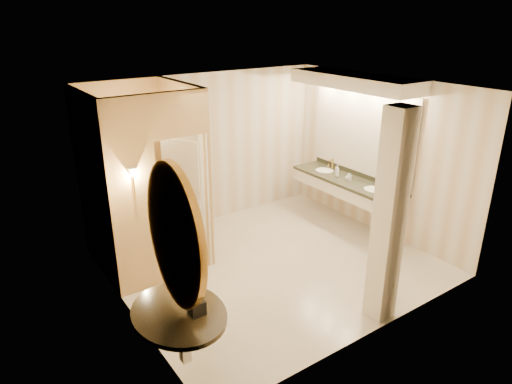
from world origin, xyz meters
The scene contains 16 objects.
floor centered at (0.00, 0.00, 0.00)m, with size 4.50×4.50×0.00m, color beige.
ceiling centered at (0.00, 0.00, 2.70)m, with size 4.50×4.50×0.00m, color white.
wall_back centered at (0.00, 2.00, 1.35)m, with size 4.50×0.02×2.70m, color silver.
wall_front centered at (0.00, -2.00, 1.35)m, with size 4.50×0.02×2.70m, color silver.
wall_left centered at (-2.25, 0.00, 1.35)m, with size 0.02×4.00×2.70m, color silver.
wall_right centered at (2.25, 0.00, 1.35)m, with size 0.02×4.00×2.70m, color silver.
toilet_closet centered at (-1.13, 0.97, 1.39)m, with size 1.50×1.55×2.70m.
wall_sconce centered at (-1.93, 0.43, 1.73)m, with size 0.14×0.14×0.42m.
vanity centered at (1.98, 0.40, 1.63)m, with size 0.75×2.43×2.09m.
console_shelf centered at (-2.21, -1.40, 1.35)m, with size 1.13×1.13×2.01m.
pillar centered at (0.35, -1.80, 1.35)m, with size 0.29×0.29×2.70m, color silver.
tissue_box centered at (-2.10, -1.53, 0.95)m, with size 0.15×0.15×0.15m, color black.
toilet centered at (-1.48, 1.75, 0.38)m, with size 0.43×0.75×0.76m, color white.
soap_bottle_a centered at (1.91, 0.33, 0.94)m, with size 0.06×0.06×0.14m, color beige.
soap_bottle_b centered at (1.91, 0.35, 0.94)m, with size 0.10×0.10×0.13m, color silver.
soap_bottle_c centered at (1.89, 0.62, 0.99)m, with size 0.09×0.09×0.22m, color #C6B28C.
Camera 1 is at (-3.75, -4.93, 3.62)m, focal length 32.00 mm.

